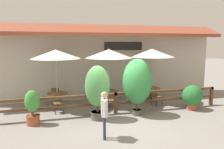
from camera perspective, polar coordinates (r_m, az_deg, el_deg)
name	(u,v)px	position (r m, az deg, el deg)	size (l,w,h in m)	color
ground_plane	(122,121)	(9.17, 2.75, -12.07)	(60.00, 60.00, 0.00)	gray
building_facade	(101,61)	(12.60, -2.92, 3.62)	(14.28, 1.49, 4.23)	#BCB7A8
patio_railing	(115,98)	(9.92, 0.91, -6.27)	(10.40, 0.14, 0.95)	brown
patio_umbrella_near	(56,54)	(10.82, -14.47, 5.15)	(2.37, 2.37, 2.90)	#B7B2A8
dining_table_near	(57,96)	(11.11, -14.09, -5.45)	(1.01, 1.01, 0.75)	brown
chair_near_streetside	(58,102)	(10.42, -13.93, -6.93)	(0.50, 0.50, 0.88)	brown
chair_near_wallside	(56,95)	(11.85, -14.42, -5.11)	(0.50, 0.50, 0.88)	brown
patio_umbrella_middle	(109,54)	(10.97, -0.84, 5.45)	(2.37, 2.37, 2.90)	#B7B2A8
dining_table_middle	(109,94)	(11.25, -0.82, -5.02)	(1.01, 1.01, 0.75)	brown
chair_middle_streetside	(113,99)	(10.61, 0.18, -6.40)	(0.49, 0.49, 0.88)	brown
chair_middle_wallside	(106,93)	(11.95, -1.62, -4.73)	(0.51, 0.51, 0.88)	brown
patio_umbrella_far	(152,53)	(11.93, 10.41, 5.55)	(2.37, 2.37, 2.90)	#B7B2A8
dining_table_far	(151,90)	(12.20, 10.16, -4.10)	(1.01, 1.01, 0.75)	brown
chair_far_streetside	(156,96)	(11.50, 11.42, -5.41)	(0.51, 0.51, 0.88)	brown
chair_far_wallside	(147,89)	(12.94, 9.01, -3.82)	(0.47, 0.47, 0.88)	brown
potted_plant_broad_leaf	(192,96)	(11.16, 20.21, -5.34)	(0.97, 0.87, 1.19)	#9E4C33
potted_plant_tall_tropical	(32,107)	(9.10, -20.08, -7.92)	(0.56, 0.54, 1.39)	#9E4C33
potted_plant_entrance_palm	(97,88)	(9.02, -3.84, -3.62)	(1.04, 0.94, 2.27)	#564C47
potted_plant_corner_fern	(137,82)	(9.57, 6.59, -1.96)	(1.29, 1.16, 2.51)	#564C47
potted_plant_small_flowering	(140,87)	(12.96, 7.36, -3.13)	(0.66, 0.59, 1.08)	brown
pedestrian	(104,109)	(7.25, -2.02, -8.97)	(0.27, 0.56, 1.62)	#2D334C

